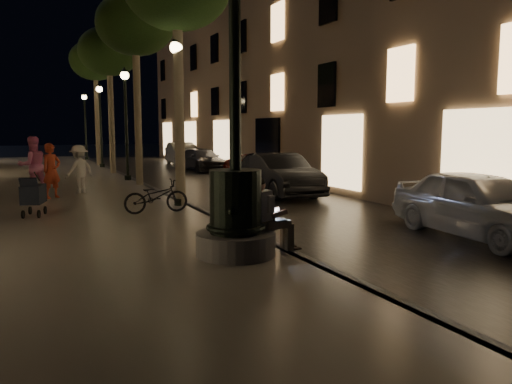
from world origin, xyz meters
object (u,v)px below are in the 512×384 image
tree_far (95,61)px  lamp_curb_d (85,117)px  lamp_curb_b (126,109)px  pedestrian_red (52,171)px  car_rear (202,160)px  lamp_curb_a (177,99)px  seated_man_laptop (267,212)px  car_third (260,168)px  bicycle (156,196)px  lamp_curb_c (100,114)px  tree_second (135,26)px  fountain_lamppost (236,198)px  stroller (33,194)px  pedestrian_white (79,169)px  car_front (479,204)px  pedestrian_pink (33,165)px  car_fifth (183,154)px  tree_third (109,52)px  car_second (279,175)px

tree_far → lamp_curb_d: (-0.08, 6.00, -3.20)m
lamp_curb_b → lamp_curb_d: size_ratio=1.00×
tree_far → lamp_curb_d: 6.80m
lamp_curb_d → pedestrian_red: bearing=-98.9°
car_rear → lamp_curb_a: bearing=-115.8°
seated_man_laptop → pedestrian_red: pedestrian_red is taller
car_third → bicycle: bearing=-128.0°
tree_far → car_rear: size_ratio=1.73×
lamp_curb_c → lamp_curb_a: bearing=-90.0°
lamp_curb_c → tree_second: bearing=-89.4°
pedestrian_red → car_third: bearing=-14.5°
fountain_lamppost → lamp_curb_c: fountain_lamppost is taller
tree_far → lamp_curb_b: bearing=-90.5°
fountain_lamppost → stroller: 6.56m
lamp_curb_d → bicycle: lamp_curb_d is taller
lamp_curb_a → pedestrian_white: 5.21m
seated_man_laptop → car_front: 5.15m
lamp_curb_b → pedestrian_pink: 5.56m
lamp_curb_a → car_fifth: 19.26m
lamp_curb_c → car_rear: bearing=-25.4°
lamp_curb_b → car_front: bearing=-70.3°
lamp_curb_a → car_front: size_ratio=1.08×
tree_far → tree_second: bearing=-89.9°
seated_man_laptop → pedestrian_white: bearing=102.5°
lamp_curb_a → seated_man_laptop: bearing=-90.8°
stroller → pedestrian_white: bearing=86.4°
tree_third → car_fifth: 9.94m
stroller → pedestrian_red: size_ratio=0.64×
lamp_curb_a → lamp_curb_c: size_ratio=1.00×
car_front → lamp_curb_a: bearing=134.7°
tree_far → car_front: 25.26m
car_fifth → bicycle: bearing=-103.8°
lamp_curb_c → pedestrian_red: 13.40m
lamp_curb_a → lamp_curb_b: (0.00, 8.00, 0.00)m
pedestrian_red → lamp_curb_b: bearing=22.4°
fountain_lamppost → bicycle: bearing=92.5°
lamp_curb_b → pedestrian_pink: bearing=-137.0°
tree_far → pedestrian_red: tree_far is taller
tree_far → car_front: (4.98, -24.10, -5.68)m
car_front → car_fifth: size_ratio=0.97×
lamp_curb_c → lamp_curb_d: same height
tree_far → lamp_curb_a: size_ratio=1.56×
lamp_curb_d → pedestrian_red: lamp_curb_d is taller
lamp_curb_d → car_fifth: (5.50, -5.71, -2.48)m
tree_far → car_third: bearing=-65.3°
bicycle → stroller: bearing=76.3°
stroller → pedestrian_white: size_ratio=0.68×
pedestrian_red → pedestrian_white: (0.92, 0.92, -0.05)m
tree_far → car_front: bearing=-78.3°
car_second → car_fifth: 16.31m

